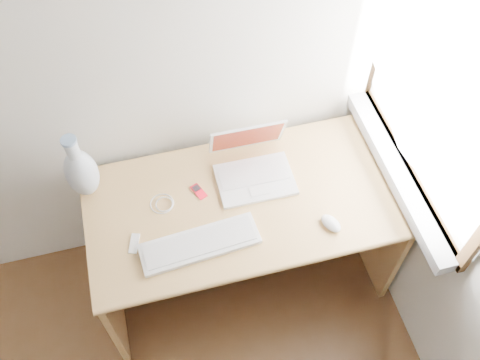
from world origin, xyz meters
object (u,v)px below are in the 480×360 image
object	(u,v)px
external_keyboard	(200,244)
laptop	(253,166)
desk	(239,210)
vase	(81,171)

from	to	relation	value
external_keyboard	laptop	bearing A→B (deg)	40.21
external_keyboard	desk	bearing A→B (deg)	43.07
desk	vase	distance (m)	0.74
external_keyboard	vase	distance (m)	0.58
desk	external_keyboard	distance (m)	0.40
vase	desk	bearing A→B (deg)	-11.98
desk	external_keyboard	bearing A→B (deg)	-132.83
external_keyboard	vase	bearing A→B (deg)	132.87
external_keyboard	vase	size ratio (longest dim) A/B	1.42
desk	external_keyboard	size ratio (longest dim) A/B	2.75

